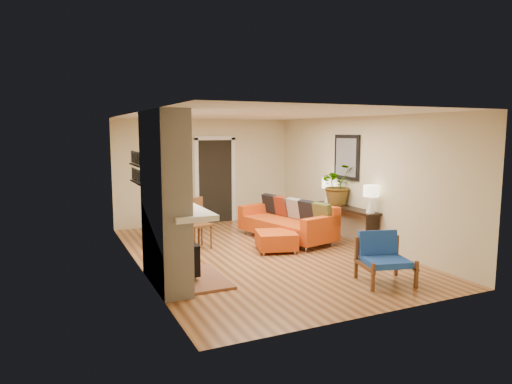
# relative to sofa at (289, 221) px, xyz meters

# --- Properties ---
(room_shell) EXTENTS (6.50, 6.50, 6.50)m
(room_shell) POSITION_rel_sofa_xyz_m (-0.47, 1.81, 0.86)
(room_shell) COLOR #BA7B47
(room_shell) RESTS_ON ground
(fireplace) EXTENTS (1.09, 1.68, 2.60)m
(fireplace) POSITION_rel_sofa_xyz_m (-3.08, -1.83, 0.86)
(fireplace) COLOR white
(fireplace) RESTS_ON ground
(sofa) EXTENTS (1.44, 2.37, 0.87)m
(sofa) POSITION_rel_sofa_xyz_m (0.00, 0.00, 0.00)
(sofa) COLOR silver
(sofa) RESTS_ON ground
(ottoman) EXTENTS (0.90, 0.90, 0.37)m
(ottoman) POSITION_rel_sofa_xyz_m (-0.71, -0.77, -0.17)
(ottoman) COLOR silver
(ottoman) RESTS_ON ground
(blue_chair) EXTENTS (0.88, 0.87, 0.76)m
(blue_chair) POSITION_rel_sofa_xyz_m (-0.05, -3.06, 0.03)
(blue_chair) COLOR brown
(blue_chair) RESTS_ON ground
(dining_table) EXTENTS (1.04, 1.88, 0.99)m
(dining_table) POSITION_rel_sofa_xyz_m (-2.25, 0.68, 0.27)
(dining_table) COLOR brown
(dining_table) RESTS_ON ground
(console_table) EXTENTS (0.34, 1.85, 0.72)m
(console_table) POSITION_rel_sofa_xyz_m (0.99, -0.67, 0.19)
(console_table) COLOR black
(console_table) RESTS_ON ground
(lamp_near) EXTENTS (0.30, 0.30, 0.54)m
(lamp_near) POSITION_rel_sofa_xyz_m (0.99, -1.44, 0.68)
(lamp_near) COLOR white
(lamp_near) RESTS_ON console_table
(lamp_far) EXTENTS (0.30, 0.30, 0.54)m
(lamp_far) POSITION_rel_sofa_xyz_m (0.99, 0.01, 0.68)
(lamp_far) COLOR white
(lamp_far) RESTS_ON console_table
(houseplant) EXTENTS (0.89, 0.80, 0.89)m
(houseplant) POSITION_rel_sofa_xyz_m (0.98, -0.37, 0.78)
(houseplant) COLOR #1E5919
(houseplant) RESTS_ON console_table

